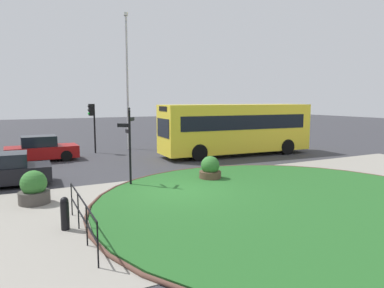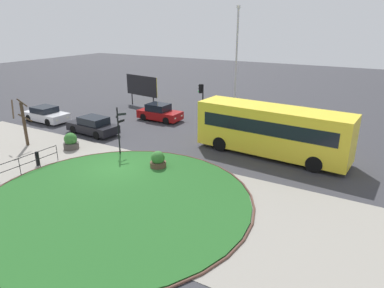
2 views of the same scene
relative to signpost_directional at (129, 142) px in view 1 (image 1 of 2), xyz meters
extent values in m
plane|color=#333338|center=(1.36, -1.92, -1.85)|extent=(120.00, 120.00, 0.00)
cube|color=gray|center=(1.36, -3.52, -1.84)|extent=(32.00, 8.81, 0.02)
cylinder|color=#235B23|center=(4.08, -4.93, -1.80)|extent=(13.30, 13.30, 0.10)
torus|color=brown|center=(4.08, -4.93, -1.79)|extent=(13.61, 13.61, 0.11)
cylinder|color=black|center=(0.00, -0.06, -0.27)|extent=(0.09, 0.09, 3.16)
sphere|color=black|center=(0.00, -0.06, 1.36)|extent=(0.10, 0.10, 0.10)
cube|color=black|center=(0.19, 0.18, 0.92)|extent=(0.35, 0.43, 0.15)
cube|color=black|center=(-0.22, 0.11, 0.68)|extent=(0.40, 0.31, 0.15)
cube|color=black|center=(0.01, 0.26, 0.42)|extent=(0.06, 0.55, 0.15)
cylinder|color=black|center=(-3.14, -4.02, -1.46)|extent=(0.23, 0.23, 0.79)
sphere|color=black|center=(-3.14, -4.02, -1.02)|extent=(0.22, 0.22, 0.22)
cube|color=black|center=(-2.82, -4.78, -0.83)|extent=(0.11, 3.86, 0.03)
cube|color=black|center=(-2.82, -4.78, -1.29)|extent=(0.11, 3.86, 0.03)
cylinder|color=black|center=(-2.78, -2.85, -1.34)|extent=(0.04, 0.04, 1.02)
cylinder|color=black|center=(-2.80, -4.14, -1.34)|extent=(0.04, 0.04, 1.02)
cylinder|color=black|center=(-2.83, -5.42, -1.34)|extent=(0.04, 0.04, 1.02)
cylinder|color=black|center=(-2.86, -6.71, -1.34)|extent=(0.04, 0.04, 1.02)
cube|color=yellow|center=(8.69, 4.91, -0.08)|extent=(10.08, 3.15, 2.99)
cube|color=black|center=(8.61, 3.65, 0.34)|extent=(8.73, 0.60, 0.88)
cube|color=black|center=(8.78, 6.16, 0.34)|extent=(8.73, 0.60, 0.88)
cube|color=black|center=(3.72, 5.24, 0.07)|extent=(0.16, 2.04, 1.10)
cube|color=black|center=(3.72, 5.24, 1.19)|extent=(0.11, 1.37, 0.28)
cylinder|color=black|center=(5.44, 3.98, -1.35)|extent=(1.02, 0.37, 1.00)
cylinder|color=black|center=(5.60, 6.26, -1.35)|extent=(1.02, 0.37, 1.00)
cylinder|color=black|center=(11.79, 3.55, -1.35)|extent=(1.02, 0.37, 1.00)
cylinder|color=black|center=(11.94, 5.84, -1.35)|extent=(1.02, 0.37, 1.00)
cube|color=maroon|center=(-2.66, 8.33, -1.32)|extent=(3.96, 1.76, 0.70)
cube|color=black|center=(-2.82, 8.33, -0.67)|extent=(1.89, 1.55, 0.61)
cube|color=#EAEACC|center=(-0.67, 8.86, -1.29)|extent=(0.02, 0.20, 0.12)
cube|color=#EAEACC|center=(-0.67, 7.80, -1.29)|extent=(0.02, 0.20, 0.12)
cylinder|color=black|center=(-1.44, 9.13, -1.53)|extent=(0.64, 0.22, 0.64)
cylinder|color=black|center=(-1.43, 7.53, -1.53)|extent=(0.64, 0.22, 0.64)
cylinder|color=black|center=(-3.89, 9.12, -1.53)|extent=(0.64, 0.22, 0.64)
cylinder|color=black|center=(-3.89, 7.53, -1.53)|extent=(0.64, 0.22, 0.64)
cylinder|color=black|center=(-3.68, 1.53, -1.53)|extent=(0.65, 0.26, 0.64)
cylinder|color=black|center=(-3.59, 3.12, -1.53)|extent=(0.65, 0.26, 0.64)
cylinder|color=black|center=(0.79, 10.03, -0.20)|extent=(0.11, 0.11, 3.29)
cube|color=black|center=(0.59, 9.99, 1.05)|extent=(0.30, 0.30, 0.78)
sphere|color=black|center=(0.44, 9.97, 1.30)|extent=(0.16, 0.16, 0.16)
sphere|color=black|center=(0.44, 9.97, 1.05)|extent=(0.16, 0.16, 0.16)
sphere|color=green|center=(0.44, 9.97, 0.81)|extent=(0.16, 0.16, 0.16)
cylinder|color=#B7B7BC|center=(3.41, 10.97, 2.85)|extent=(0.16, 0.16, 9.40)
cylinder|color=silver|center=(3.41, 10.97, 7.67)|extent=(0.32, 0.32, 0.22)
cylinder|color=#47423D|center=(-3.71, -0.91, -1.63)|extent=(1.04, 1.04, 0.44)
sphere|color=#33702D|center=(-3.71, -0.91, -1.12)|extent=(0.88, 0.88, 0.88)
cylinder|color=brown|center=(3.50, -0.60, -1.65)|extent=(0.97, 0.97, 0.40)
sphere|color=#33702D|center=(3.50, -0.60, -1.18)|extent=(0.83, 0.83, 0.83)
camera|label=1|loc=(-4.42, -13.95, 1.71)|focal=33.18mm
camera|label=2|loc=(14.96, -16.22, 6.56)|focal=32.23mm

